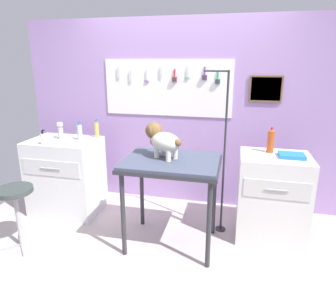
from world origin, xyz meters
name	(u,v)px	position (x,y,z in m)	size (l,w,h in m)	color
ground	(152,259)	(0.00, 0.00, -0.02)	(4.40, 4.00, 0.04)	#BDADA9
rear_wall_panel	(179,113)	(0.00, 1.28, 1.16)	(4.00, 0.11, 2.30)	#A482BF
grooming_table	(171,169)	(0.13, 0.27, 0.80)	(0.91, 0.68, 0.90)	#2D2D33
grooming_arm	(223,161)	(0.60, 0.63, 0.80)	(0.30, 0.11, 1.71)	#2D2D33
dog	(162,140)	(0.03, 0.32, 1.07)	(0.43, 0.34, 0.33)	beige
counter_left	(66,176)	(-1.26, 0.67, 0.45)	(0.80, 0.58, 0.90)	silver
cabinet_right	(272,197)	(1.11, 0.63, 0.45)	(0.68, 0.54, 0.90)	silver
stool	(15,199)	(-1.32, -0.12, 0.51)	(0.34, 0.34, 0.63)	#9E9EA3
spray_bottle_tall	(97,130)	(-0.92, 0.86, 1.00)	(0.05, 0.05, 0.23)	gold
pump_bottle_white	(60,132)	(-1.31, 0.71, 0.98)	(0.06, 0.06, 0.20)	#AEB3B0
spray_bottle_short	(43,139)	(-1.36, 0.45, 0.97)	(0.05, 0.05, 0.17)	white
detangler_spray	(80,132)	(-1.07, 0.72, 0.99)	(0.06, 0.06, 0.22)	#AFB6BC
soda_bottle	(271,141)	(1.06, 0.73, 1.02)	(0.07, 0.07, 0.26)	#BA4C1E
supply_tray	(292,156)	(1.25, 0.61, 0.91)	(0.24, 0.18, 0.04)	#2479C7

